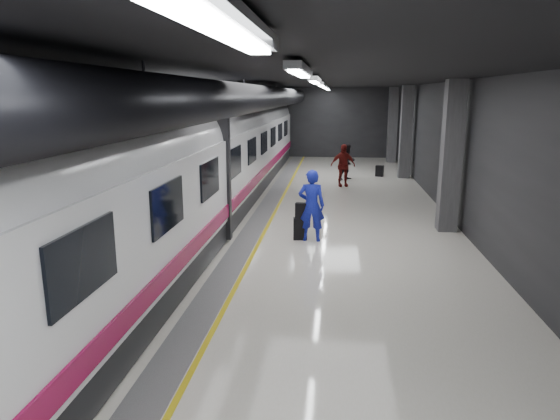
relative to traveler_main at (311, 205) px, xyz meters
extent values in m
plane|color=silver|center=(-0.49, -0.42, -1.02)|extent=(40.00, 40.00, 0.00)
cube|color=black|center=(-0.49, -0.42, 3.48)|extent=(10.00, 40.00, 0.02)
cube|color=#28282B|center=(-0.49, 19.58, 1.23)|extent=(10.00, 0.02, 4.50)
cube|color=#28282B|center=(-5.49, -0.42, 1.23)|extent=(0.02, 40.00, 4.50)
cube|color=#28282B|center=(4.51, -0.42, 1.23)|extent=(0.02, 40.00, 4.50)
cube|color=slate|center=(-1.84, -0.42, -1.01)|extent=(0.65, 39.80, 0.01)
cube|color=gold|center=(-1.44, -0.42, -1.01)|extent=(0.10, 39.80, 0.01)
cylinder|color=black|center=(-1.79, -0.42, 2.93)|extent=(0.80, 38.00, 0.80)
cube|color=silver|center=(0.11, -11.42, 3.38)|extent=(0.22, 2.60, 0.10)
cube|color=silver|center=(0.11, -6.42, 3.38)|extent=(0.22, 2.60, 0.10)
cube|color=silver|center=(0.11, -1.42, 3.38)|extent=(0.22, 2.60, 0.10)
cube|color=silver|center=(0.11, 3.58, 3.38)|extent=(0.22, 2.60, 0.10)
cube|color=silver|center=(0.11, 8.58, 3.38)|extent=(0.22, 2.60, 0.10)
cube|color=silver|center=(0.11, 13.58, 3.38)|extent=(0.22, 2.60, 0.10)
cube|color=silver|center=(0.11, 17.58, 3.38)|extent=(0.22, 2.60, 0.10)
cube|color=#515154|center=(4.06, 1.58, 1.23)|extent=(0.55, 0.55, 4.50)
cube|color=#515154|center=(4.06, 11.58, 1.23)|extent=(0.55, 0.55, 4.50)
cube|color=#515154|center=(4.06, 17.58, 1.23)|extent=(0.55, 0.55, 4.50)
cube|color=black|center=(-3.74, -0.42, -0.67)|extent=(2.80, 38.00, 0.60)
cube|color=white|center=(-3.74, -0.42, 0.73)|extent=(2.90, 38.00, 2.20)
cylinder|color=white|center=(-3.74, -0.42, 1.68)|extent=(2.80, 38.00, 2.80)
cube|color=maroon|center=(-2.27, -0.42, -0.07)|extent=(0.04, 38.00, 0.35)
cube|color=black|center=(-3.74, -0.42, 0.98)|extent=(3.05, 0.25, 3.80)
cube|color=black|center=(-2.27, -8.42, 1.13)|extent=(0.05, 1.60, 0.85)
cube|color=black|center=(-2.27, -5.42, 1.13)|extent=(0.05, 1.60, 0.85)
cube|color=black|center=(-2.27, -2.42, 1.13)|extent=(0.05, 1.60, 0.85)
cube|color=black|center=(-2.27, 0.58, 1.13)|extent=(0.05, 1.60, 0.85)
cube|color=black|center=(-2.27, 3.58, 1.13)|extent=(0.05, 1.60, 0.85)
cube|color=black|center=(-2.27, 6.58, 1.13)|extent=(0.05, 1.60, 0.85)
cube|color=black|center=(-2.27, 9.58, 1.13)|extent=(0.05, 1.60, 0.85)
cube|color=black|center=(-2.27, 12.58, 1.13)|extent=(0.05, 1.60, 0.85)
cube|color=black|center=(-2.27, 15.58, 1.13)|extent=(0.05, 1.60, 0.85)
imported|color=#1A29C7|center=(0.00, 0.00, 0.00)|extent=(0.75, 0.50, 2.04)
cube|color=black|center=(-0.32, 0.07, -0.70)|extent=(0.41, 0.29, 0.63)
cube|color=black|center=(-0.29, 0.04, -0.17)|extent=(0.35, 0.21, 0.44)
imported|color=black|center=(1.24, 10.66, -0.15)|extent=(1.07, 1.05, 1.74)
imported|color=maroon|center=(0.99, 8.78, -0.07)|extent=(1.19, 0.72, 1.91)
cube|color=black|center=(2.89, 11.78, -0.74)|extent=(0.44, 0.35, 0.56)
camera|label=1|loc=(0.63, -13.68, 3.04)|focal=32.00mm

